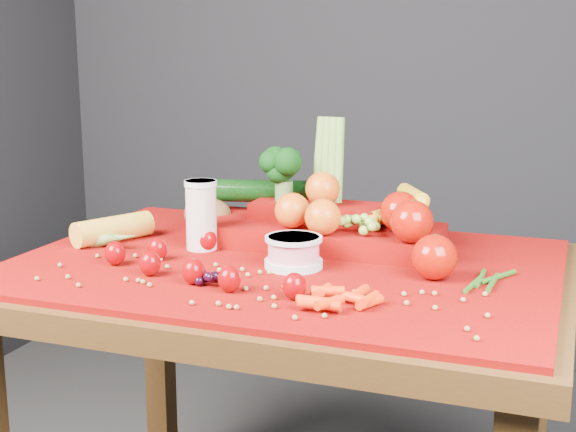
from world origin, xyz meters
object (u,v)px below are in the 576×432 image
(milk_glass, at_px, (201,212))
(produce_mound, at_px, (332,218))
(yogurt_bowl, at_px, (294,251))
(table, at_px, (285,312))

(milk_glass, distance_m, produce_mound, 0.28)
(yogurt_bowl, bearing_deg, table, 132.45)
(table, distance_m, yogurt_bowl, 0.15)
(milk_glass, height_order, yogurt_bowl, milk_glass)
(table, xyz_separation_m, produce_mound, (0.05, 0.15, 0.17))
(yogurt_bowl, height_order, produce_mound, produce_mound)
(yogurt_bowl, bearing_deg, milk_glass, 163.95)
(produce_mound, bearing_deg, yogurt_bowl, -95.73)
(milk_glass, distance_m, yogurt_bowl, 0.24)
(yogurt_bowl, distance_m, produce_mound, 0.19)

